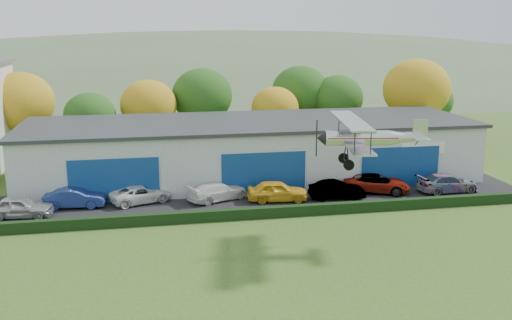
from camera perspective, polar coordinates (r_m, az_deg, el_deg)
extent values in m
cube|color=black|center=(46.94, -1.39, -3.89)|extent=(48.00, 9.00, 0.05)
cube|color=black|center=(42.32, -0.31, -5.26)|extent=(46.00, 0.60, 0.80)
cube|color=#B2B7BC|center=(53.33, -0.53, 0.93)|extent=(40.00, 12.00, 5.00)
cube|color=#2D3033|center=(52.84, -0.54, 3.74)|extent=(40.60, 12.60, 0.30)
cube|color=navy|center=(46.86, -13.76, -2.04)|extent=(7.00, 0.12, 3.60)
cube|color=navy|center=(47.71, 0.78, -1.39)|extent=(7.00, 0.12, 3.60)
cube|color=navy|center=(51.43, 13.99, -0.72)|extent=(7.00, 0.12, 3.60)
cylinder|color=#3D2614|center=(65.68, -21.79, 1.47)|extent=(0.36, 0.36, 3.15)
ellipsoid|color=#B98216|center=(65.00, -22.12, 5.32)|extent=(6.84, 6.84, 6.16)
cylinder|color=#3D2614|center=(62.81, -15.82, 1.10)|extent=(0.36, 0.36, 2.45)
ellipsoid|color=#1E4C14|center=(62.21, -16.01, 4.22)|extent=(5.32, 5.32, 4.79)
cylinder|color=#3D2614|center=(64.48, -10.37, 1.84)|extent=(0.36, 0.36, 2.80)
ellipsoid|color=#B98216|center=(63.85, -10.51, 5.33)|extent=(6.08, 6.08, 5.47)
cylinder|color=#3D2614|center=(66.72, -5.24, 2.53)|extent=(0.36, 0.36, 3.15)
ellipsoid|color=#1E4C14|center=(66.06, -5.32, 6.33)|extent=(6.84, 6.84, 6.16)
cylinder|color=#3D2614|center=(66.10, 1.86, 2.16)|extent=(0.36, 0.36, 2.45)
ellipsoid|color=#B98216|center=(65.53, 1.89, 5.14)|extent=(5.32, 5.32, 4.79)
cylinder|color=#3D2614|center=(70.11, 7.90, 2.82)|extent=(0.36, 0.36, 2.80)
ellipsoid|color=#1E4C14|center=(69.52, 8.00, 6.03)|extent=(6.08, 6.08, 5.47)
cylinder|color=#3D2614|center=(69.44, 15.24, 2.68)|extent=(0.36, 0.36, 3.50)
ellipsoid|color=#B98216|center=(68.76, 15.49, 6.74)|extent=(7.60, 7.60, 6.84)
cylinder|color=#3D2614|center=(74.84, 16.65, 2.90)|extent=(0.36, 0.36, 2.45)
ellipsoid|color=#1E4C14|center=(74.34, 16.82, 5.53)|extent=(5.32, 5.32, 4.79)
cylinder|color=#3D2614|center=(70.80, 4.32, 3.15)|extent=(0.36, 0.36, 3.15)
ellipsoid|color=#1E4C14|center=(70.18, 4.38, 6.74)|extent=(6.84, 6.84, 6.16)
ellipsoid|color=#4C6642|center=(167.65, -2.37, 3.04)|extent=(320.00, 196.00, 56.00)
ellipsoid|color=#4C6642|center=(190.07, 19.06, 5.20)|extent=(240.00, 126.00, 36.00)
imported|color=silver|center=(45.65, -22.17, -4.30)|extent=(4.83, 2.39, 1.58)
imported|color=navy|center=(46.72, -17.38, -3.58)|extent=(4.69, 1.91, 1.51)
imported|color=silver|center=(46.75, -11.21, -3.32)|extent=(5.33, 3.81, 1.35)
imported|color=silver|center=(46.57, -3.78, -3.08)|extent=(5.42, 3.96, 1.46)
imported|color=gold|center=(46.25, 2.12, -3.06)|extent=(4.99, 2.43, 1.64)
imported|color=gray|center=(47.26, 7.96, -2.93)|extent=(4.62, 1.97, 1.48)
imported|color=gray|center=(49.66, 11.76, -2.27)|extent=(6.01, 4.27, 1.52)
imported|color=gray|center=(51.37, 18.31, -2.15)|extent=(5.32, 2.35, 1.52)
cylinder|color=silver|center=(36.93, 9.88, 2.16)|extent=(4.09, 1.57, 0.94)
cone|color=silver|center=(37.68, 14.58, 2.14)|extent=(2.43, 1.30, 0.94)
cone|color=black|center=(36.55, 6.41, 2.15)|extent=(0.67, 1.02, 0.94)
cube|color=#981C08|center=(36.98, 10.37, 2.23)|extent=(4.50, 1.66, 0.06)
cube|color=black|center=(36.96, 10.71, 2.83)|extent=(1.34, 0.82, 0.26)
cube|color=silver|center=(36.95, 9.55, 1.68)|extent=(2.50, 7.66, 0.10)
cube|color=silver|center=(36.66, 9.31, 3.85)|extent=(2.67, 8.10, 0.10)
cylinder|color=black|center=(34.10, 9.68, 1.95)|extent=(0.07, 0.07, 1.36)
cylinder|color=black|center=(34.29, 11.23, 1.94)|extent=(0.07, 0.07, 1.36)
cylinder|color=black|center=(39.37, 8.15, 3.48)|extent=(0.07, 0.07, 1.36)
cylinder|color=black|center=(39.54, 9.50, 3.47)|extent=(0.07, 0.07, 1.36)
cylinder|color=black|center=(36.36, 9.39, 3.18)|extent=(0.10, 0.23, 0.78)
cylinder|color=black|center=(37.07, 9.18, 3.38)|extent=(0.10, 0.23, 0.78)
cylinder|color=black|center=(36.56, 9.00, 0.65)|extent=(0.19, 0.73, 1.28)
cylinder|color=black|center=(37.41, 8.75, 0.94)|extent=(0.19, 0.73, 1.28)
cylinder|color=black|center=(37.12, 8.84, -0.15)|extent=(0.39, 1.98, 0.07)
cylinder|color=black|center=(36.22, 9.11, -0.49)|extent=(0.69, 0.25, 0.67)
cylinder|color=black|center=(38.03, 8.59, 0.17)|extent=(0.69, 0.25, 0.67)
cylinder|color=black|center=(37.94, 15.62, 1.75)|extent=(0.39, 0.12, 0.44)
cube|color=silver|center=(37.89, 15.65, 2.22)|extent=(1.37, 2.84, 0.06)
cube|color=silver|center=(37.83, 15.85, 3.00)|extent=(0.94, 0.21, 1.15)
cube|color=black|center=(36.51, 5.97, 2.15)|extent=(0.08, 0.13, 2.31)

